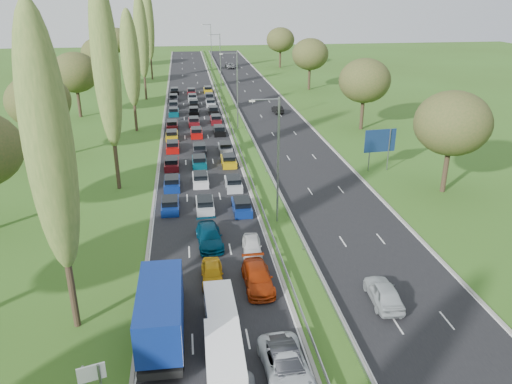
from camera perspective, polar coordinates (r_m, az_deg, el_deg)
ground at (r=82.75m, az=-2.23°, el=7.59°), size 260.00×260.00×0.00m
near_carriageway at (r=84.78m, az=-6.99°, el=7.80°), size 10.50×215.00×0.04m
far_carriageway at (r=86.07m, az=2.11°, el=8.16°), size 10.50×215.00×0.04m
central_reservation at (r=85.03m, az=-2.42°, el=8.36°), size 2.36×215.00×0.32m
lamp_columns at (r=79.51m, az=-2.14°, el=11.42°), size 0.18×140.18×12.00m
poplar_row at (r=68.84m, az=-15.10°, el=14.45°), size 2.80×127.80×22.44m
woodland_left at (r=66.27m, az=-24.33°, el=8.85°), size 8.00×166.00×11.10m
woodland_right at (r=73.07m, az=14.54°, el=11.15°), size 8.00×153.00×11.10m
traffic_queue_fill at (r=80.01m, az=-6.91°, el=7.27°), size 9.14×67.82×0.80m
near_car_2 at (r=35.99m, az=-10.53°, el=-11.93°), size 2.52×5.12×1.40m
near_car_7 at (r=43.68m, az=-5.35°, el=-5.06°), size 2.42×5.32×1.51m
near_car_8 at (r=38.42m, az=-5.03°, el=-9.23°), size 1.70×4.11×1.39m
near_car_9 at (r=30.27m, az=3.42°, el=-18.94°), size 1.97×4.68×1.50m
near_car_10 at (r=30.16m, az=3.42°, el=-19.11°), size 2.73×5.52×1.50m
near_car_11 at (r=37.68m, az=0.20°, el=-9.75°), size 2.14×5.12×1.48m
near_car_12 at (r=42.12m, az=-0.46°, el=-6.18°), size 1.85×4.03×1.34m
far_car_0 at (r=36.99m, az=14.39°, el=-11.08°), size 2.16×4.78×1.59m
far_car_1 at (r=91.49m, az=2.49°, el=9.43°), size 1.65×4.10×1.32m
far_car_2 at (r=147.04m, az=-2.97°, el=14.24°), size 2.84×5.50×1.48m
blue_lorry at (r=32.71m, az=-10.73°, el=-12.91°), size 2.64×9.49×4.01m
white_van_front at (r=30.07m, az=-3.65°, el=-18.42°), size 2.11×5.37×2.16m
white_van_rear at (r=33.93m, az=-4.11°, el=-13.32°), size 1.90×4.84×1.94m
info_sign at (r=29.86m, az=-18.25°, el=-19.40°), size 1.47×0.49×2.10m
direction_sign at (r=62.34m, az=13.99°, el=5.51°), size 3.99×0.45×5.20m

